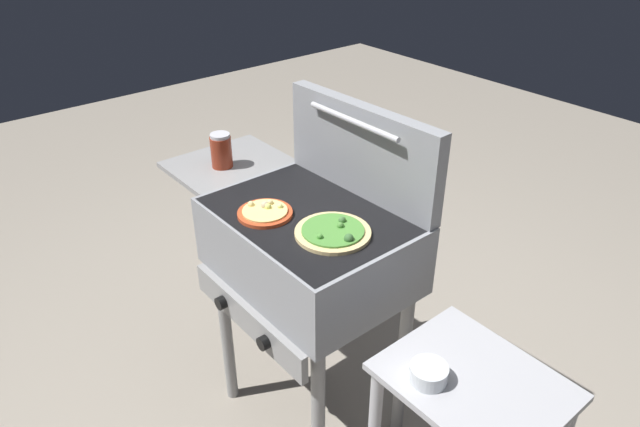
# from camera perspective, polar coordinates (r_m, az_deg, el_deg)

# --- Properties ---
(ground_plane) EXTENTS (8.00, 8.00, 0.00)m
(ground_plane) POSITION_cam_1_polar(r_m,az_deg,el_deg) (2.38, -0.81, -18.94)
(ground_plane) COLOR gray
(grill) EXTENTS (0.96, 0.53, 0.90)m
(grill) POSITION_cam_1_polar(r_m,az_deg,el_deg) (1.88, -1.36, -3.59)
(grill) COLOR gray
(grill) RESTS_ON ground_plane
(grill_lid_open) EXTENTS (0.63, 0.09, 0.30)m
(grill_lid_open) POSITION_cam_1_polar(r_m,az_deg,el_deg) (1.85, 4.15, 6.29)
(grill_lid_open) COLOR gray
(grill_lid_open) RESTS_ON grill
(pizza_veggie) EXTENTS (0.22, 0.22, 0.04)m
(pizza_veggie) POSITION_cam_1_polar(r_m,az_deg,el_deg) (1.68, 1.33, -1.83)
(pizza_veggie) COLOR #E0C17F
(pizza_veggie) RESTS_ON grill
(pizza_cheese) EXTENTS (0.17, 0.17, 0.04)m
(pizza_cheese) POSITION_cam_1_polar(r_m,az_deg,el_deg) (1.78, -5.45, 0.15)
(pizza_cheese) COLOR #C64723
(pizza_cheese) RESTS_ON grill
(sauce_jar) EXTENTS (0.08, 0.08, 0.12)m
(sauce_jar) POSITION_cam_1_polar(r_m,az_deg,el_deg) (2.09, -9.73, 6.14)
(sauce_jar) COLOR maroon
(sauce_jar) RESTS_ON grill
(topping_bowl_near) EXTENTS (0.10, 0.10, 0.04)m
(topping_bowl_near) POSITION_cam_1_polar(r_m,az_deg,el_deg) (1.51, 10.67, -15.30)
(topping_bowl_near) COLOR silver
(topping_bowl_near) RESTS_ON prep_table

